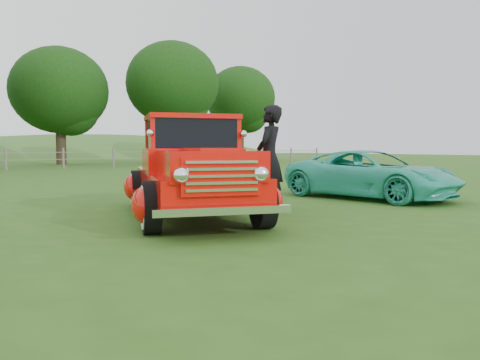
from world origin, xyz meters
TOP-DOWN VIEW (x-y plane):
  - ground at (0.00, 0.00)m, footprint 140.00×140.00m
  - fence_line at (0.00, 22.00)m, footprint 48.00×0.12m
  - tree_near_east at (5.00, 29.00)m, footprint 6.80×6.80m
  - tree_mid_east at (13.00, 27.00)m, footprint 7.20×7.20m
  - tree_far_east at (22.00, 30.00)m, footprint 6.60×6.60m
  - red_pickup at (-1.01, 1.70)m, footprint 3.52×5.28m
  - teal_sedan at (3.99, 1.61)m, footprint 2.33×4.34m
  - man at (0.76, 1.62)m, footprint 0.90×0.80m

SIDE VIEW (x-z plane):
  - ground at x=0.00m, z-range 0.00..0.00m
  - teal_sedan at x=3.99m, z-range 0.00..1.16m
  - fence_line at x=0.00m, z-range 0.00..1.20m
  - red_pickup at x=-1.01m, z-range -0.09..1.69m
  - man at x=0.76m, z-range 0.00..2.06m
  - tree_near_east at x=5.00m, z-range 1.08..9.41m
  - tree_far_east at x=22.00m, z-range 1.43..10.29m
  - tree_mid_east at x=13.00m, z-range 1.45..10.89m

